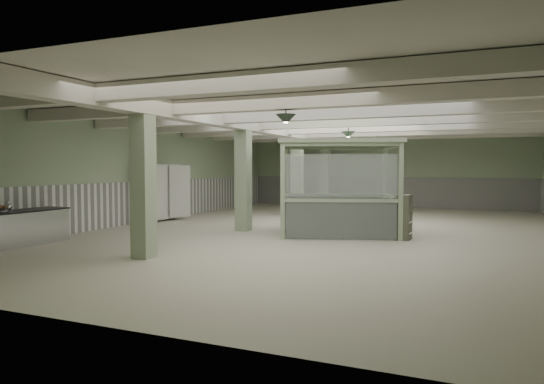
% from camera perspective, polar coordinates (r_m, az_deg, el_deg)
% --- Properties ---
extents(floor, '(20.00, 20.00, 0.00)m').
position_cam_1_polar(floor, '(15.50, 6.63, -4.57)').
color(floor, beige).
rests_on(floor, ground).
extents(ceiling, '(14.00, 20.00, 0.02)m').
position_cam_1_polar(ceiling, '(15.45, 6.71, 8.79)').
color(ceiling, silver).
rests_on(ceiling, wall_back).
extents(wall_back, '(14.00, 0.02, 3.60)m').
position_cam_1_polar(wall_back, '(25.13, 13.06, 2.38)').
color(wall_back, '#9BB28F').
rests_on(wall_back, floor).
extents(wall_front, '(14.00, 0.02, 3.60)m').
position_cam_1_polar(wall_front, '(6.42, -19.19, 0.73)').
color(wall_front, '#9BB28F').
rests_on(wall_front, floor).
extents(wall_left, '(0.02, 20.00, 3.60)m').
position_cam_1_polar(wall_left, '(18.59, -14.55, 2.18)').
color(wall_left, '#9BB28F').
rests_on(wall_left, floor).
extents(wainscot_left, '(0.05, 19.90, 1.50)m').
position_cam_1_polar(wainscot_left, '(18.61, -14.44, -1.06)').
color(wainscot_left, white).
rests_on(wainscot_left, floor).
extents(wainscot_back, '(13.90, 0.05, 1.50)m').
position_cam_1_polar(wainscot_back, '(25.13, 13.03, -0.01)').
color(wainscot_back, white).
rests_on(wainscot_back, floor).
extents(girder, '(0.45, 19.90, 0.40)m').
position_cam_1_polar(girder, '(16.30, -1.84, 7.73)').
color(girder, beige).
rests_on(girder, ceiling).
extents(beam_a, '(13.90, 0.35, 0.32)m').
position_cam_1_polar(beam_a, '(8.55, -7.82, 12.29)').
color(beam_a, beige).
rests_on(beam_a, ceiling).
extents(beam_b, '(13.90, 0.35, 0.32)m').
position_cam_1_polar(beam_b, '(10.75, -0.88, 10.40)').
color(beam_b, beige).
rests_on(beam_b, ceiling).
extents(beam_c, '(13.90, 0.35, 0.32)m').
position_cam_1_polar(beam_c, '(13.06, 3.60, 9.08)').
color(beam_c, beige).
rests_on(beam_c, ceiling).
extents(beam_d, '(13.90, 0.35, 0.32)m').
position_cam_1_polar(beam_d, '(15.43, 6.70, 8.13)').
color(beam_d, beige).
rests_on(beam_d, ceiling).
extents(beam_e, '(13.90, 0.35, 0.32)m').
position_cam_1_polar(beam_e, '(17.84, 8.96, 7.41)').
color(beam_e, beige).
rests_on(beam_e, ceiling).
extents(beam_f, '(13.90, 0.35, 0.32)m').
position_cam_1_polar(beam_f, '(20.27, 10.68, 6.86)').
color(beam_f, beige).
rests_on(beam_f, ceiling).
extents(beam_g, '(13.90, 0.35, 0.32)m').
position_cam_1_polar(beam_g, '(22.71, 12.03, 6.43)').
color(beam_g, beige).
rests_on(beam_g, ceiling).
extents(column_a, '(0.42, 0.42, 3.60)m').
position_cam_1_polar(column_a, '(11.09, -14.93, 1.68)').
color(column_a, '#9AAD8B').
rests_on(column_a, floor).
extents(column_b, '(0.42, 0.42, 3.60)m').
position_cam_1_polar(column_b, '(15.35, -3.40, 2.11)').
color(column_b, '#9AAD8B').
rests_on(column_b, floor).
extents(column_c, '(0.42, 0.42, 3.60)m').
position_cam_1_polar(column_c, '(19.95, 2.98, 2.32)').
color(column_c, '#9AAD8B').
rests_on(column_c, floor).
extents(column_d, '(0.42, 0.42, 3.60)m').
position_cam_1_polar(column_d, '(23.75, 6.28, 2.41)').
color(column_d, '#9AAD8B').
rests_on(column_d, floor).
extents(pendant_front, '(0.44, 0.44, 0.22)m').
position_cam_1_polar(pendant_front, '(10.52, 1.64, 8.53)').
color(pendant_front, '#29372B').
rests_on(pendant_front, ceiling).
extents(pendant_mid, '(0.44, 0.44, 0.22)m').
position_cam_1_polar(pendant_mid, '(15.75, 8.96, 6.65)').
color(pendant_mid, '#29372B').
rests_on(pendant_mid, ceiling).
extents(pendant_back, '(0.44, 0.44, 0.22)m').
position_cam_1_polar(pendant_back, '(20.63, 12.33, 5.75)').
color(pendant_back, '#29372B').
rests_on(pendant_back, ceiling).
extents(pitcher_near, '(0.21, 0.24, 0.26)m').
position_cam_1_polar(pitcher_near, '(14.00, -28.64, -1.49)').
color(pitcher_near, '#B0B0B5').
rests_on(pitcher_near, prep_counter).
extents(veg_colander, '(0.44, 0.44, 0.18)m').
position_cam_1_polar(veg_colander, '(13.65, -29.36, -1.78)').
color(veg_colander, '#47464C').
rests_on(veg_colander, prep_counter).
extents(walkin_cooler, '(0.96, 2.25, 2.06)m').
position_cam_1_polar(walkin_cooler, '(18.50, -13.31, -0.19)').
color(walkin_cooler, silver).
rests_on(walkin_cooler, floor).
extents(guard_booth, '(4.25, 3.91, 2.82)m').
position_cam_1_polar(guard_booth, '(14.85, 7.79, 2.37)').
color(guard_booth, '#9DB08D').
rests_on(guard_booth, floor).
extents(filing_cabinet, '(0.44, 0.60, 1.26)m').
position_cam_1_polar(filing_cabinet, '(14.03, 15.18, -2.86)').
color(filing_cabinet, '#505345').
rests_on(filing_cabinet, floor).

